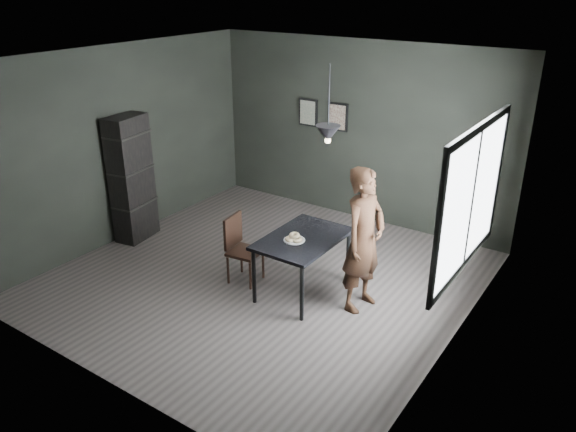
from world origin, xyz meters
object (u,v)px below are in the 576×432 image
Objects in this scene: wood_chair at (240,244)px; shelf_unit at (131,179)px; white_plate at (294,241)px; pendant_lamp at (328,133)px; cafe_table at (303,243)px; woman at (364,240)px.

shelf_unit is (-2.09, 0.13, 0.42)m from wood_chair.
wood_chair is (-0.80, -0.05, -0.25)m from white_plate.
white_plate is at bearing -10.67° from shelf_unit.
pendant_lamp is (3.17, 0.17, 1.12)m from shelf_unit.
shelf_unit is at bearing -178.64° from cafe_table.
cafe_table is at bearing -7.78° from shelf_unit.
wood_chair is 1.91m from pendant_lamp.
wood_chair is at bearing -164.71° from pendant_lamp.
pendant_lamp reaches higher than shelf_unit.
shelf_unit is (-2.92, -0.07, 0.26)m from cafe_table.
cafe_table is at bearing 6.09° from wood_chair.
shelf_unit reaches higher than woman.
white_plate is at bearing -3.74° from wood_chair.
shelf_unit reaches higher than cafe_table.
cafe_table is 0.17m from white_plate.
woman is at bearing 18.93° from white_plate.
white_plate is 0.13× the size of woman.
wood_chair is at bearing -166.76° from cafe_table.
wood_chair is 2.14m from shelf_unit.
pendant_lamp reaches higher than woman.
cafe_table is 1.39× the size of pendant_lamp.
pendant_lamp is at bearing 100.01° from woman.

